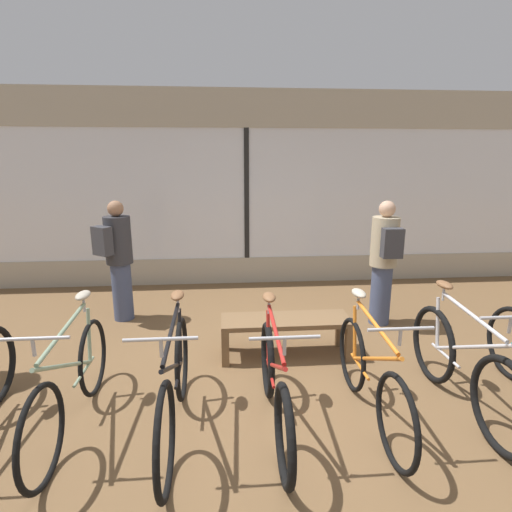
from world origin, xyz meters
name	(u,v)px	position (x,y,z in m)	size (l,w,h in m)	color
ground_plane	(269,393)	(0.00, 0.00, 0.00)	(24.00, 24.00, 0.00)	brown
shop_back_wall	(247,188)	(0.00, 3.43, 1.64)	(12.00, 0.08, 3.20)	#B2A893
bicycle_left	(72,384)	(-1.61, -0.35, 0.39)	(0.46, 1.77, 1.03)	black
bicycle_center_left	(175,387)	(-0.79, -0.48, 0.41)	(0.46, 1.81, 1.05)	black
bicycle_center	(274,386)	(-0.01, -0.49, 0.37)	(0.46, 1.70, 1.02)	black
bicycle_center_right	(370,377)	(0.78, -0.43, 0.39)	(0.46, 1.67, 1.02)	black
bicycle_right	(463,367)	(1.61, -0.36, 0.40)	(0.46, 1.74, 1.05)	black
display_bench	(286,325)	(0.26, 0.72, 0.36)	(1.40, 0.44, 0.44)	brown
customer_near_rack	(384,260)	(1.63, 1.48, 0.87)	(0.35, 0.49, 1.62)	#424C6B
customer_by_window	(118,257)	(-1.77, 1.91, 0.86)	(0.52, 0.56, 1.60)	#424C6B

